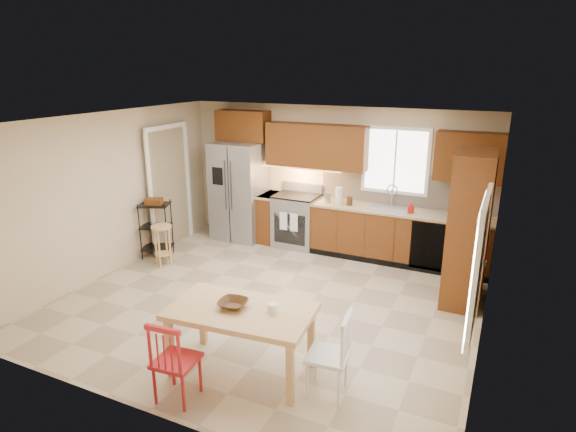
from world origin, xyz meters
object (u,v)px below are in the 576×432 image
(fire_extinguisher, at_px, (479,254))
(table_bowl, at_px, (233,308))
(range_stove, at_px, (297,221))
(dining_table, at_px, (242,341))
(refrigerator, at_px, (239,191))
(bar_stool, at_px, (163,245))
(chair_white, at_px, (328,354))
(utility_cart, at_px, (156,229))
(pantry, at_px, (469,229))
(soap_bottle, at_px, (411,207))
(table_jar, at_px, (273,309))
(chair_red, at_px, (176,359))

(fire_extinguisher, relative_size, table_bowl, 1.19)
(range_stove, bearing_deg, dining_table, -74.60)
(refrigerator, relative_size, bar_stool, 2.68)
(chair_white, xyz_separation_m, utility_cart, (-3.93, 2.18, 0.05))
(pantry, bearing_deg, refrigerator, 167.38)
(soap_bottle, xyz_separation_m, pantry, (0.95, -0.90, 0.05))
(refrigerator, bearing_deg, table_bowl, -60.41)
(table_jar, relative_size, utility_cart, 0.12)
(range_stove, distance_m, table_jar, 3.89)
(utility_cart, bearing_deg, fire_extinguisher, -28.96)
(table_bowl, bearing_deg, soap_bottle, 73.26)
(pantry, height_order, table_bowl, pantry)
(refrigerator, relative_size, chair_white, 2.08)
(refrigerator, xyz_separation_m, bar_stool, (-0.47, -1.70, -0.57))
(range_stove, bearing_deg, chair_red, -81.21)
(soap_bottle, height_order, chair_red, soap_bottle)
(chair_white, bearing_deg, dining_table, 87.88)
(chair_white, bearing_deg, table_bowl, 87.61)
(utility_cart, bearing_deg, table_jar, -55.90)
(fire_extinguisher, bearing_deg, utility_cart, 174.08)
(table_bowl, xyz_separation_m, table_jar, (0.42, 0.09, 0.03))
(fire_extinguisher, height_order, table_bowl, fire_extinguisher)
(chair_white, bearing_deg, pantry, -25.54)
(pantry, bearing_deg, fire_extinguisher, -79.22)
(range_stove, relative_size, pantry, 0.44)
(table_jar, xyz_separation_m, utility_cart, (-3.30, 2.13, -0.28))
(fire_extinguisher, relative_size, utility_cart, 0.37)
(bar_stool, height_order, utility_cart, utility_cart)
(range_stove, xyz_separation_m, bar_stool, (-1.62, -1.76, -0.12))
(dining_table, bearing_deg, chair_red, -123.43)
(refrigerator, distance_m, range_stove, 1.24)
(refrigerator, relative_size, soap_bottle, 9.53)
(chair_red, xyz_separation_m, table_jar, (0.68, 0.74, 0.33))
(range_stove, relative_size, fire_extinguisher, 2.56)
(range_stove, relative_size, utility_cart, 0.94)
(dining_table, bearing_deg, chair_white, -2.12)
(soap_bottle, distance_m, table_bowl, 3.82)
(pantry, distance_m, bar_stool, 4.72)
(refrigerator, distance_m, table_bowl, 4.22)
(pantry, bearing_deg, range_stove, 161.71)
(chair_red, bearing_deg, chair_white, 23.17)
(soap_bottle, bearing_deg, dining_table, -105.38)
(dining_table, relative_size, chair_red, 1.70)
(refrigerator, relative_size, chair_red, 2.08)
(refrigerator, xyz_separation_m, chair_red, (1.83, -4.32, -0.47))
(utility_cart, bearing_deg, refrigerator, 37.96)
(chair_red, bearing_deg, table_bowl, 63.31)
(dining_table, distance_m, table_jar, 0.52)
(dining_table, height_order, utility_cart, utility_cart)
(chair_white, distance_m, utility_cart, 4.49)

